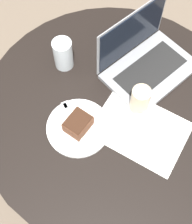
% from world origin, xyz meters
% --- Properties ---
extents(ground_plane, '(12.00, 12.00, 0.00)m').
position_xyz_m(ground_plane, '(0.00, 0.00, 0.00)').
color(ground_plane, '#6B5B4C').
extents(dining_table, '(1.01, 1.01, 0.76)m').
position_xyz_m(dining_table, '(0.00, 0.00, 0.58)').
color(dining_table, black).
rests_on(dining_table, ground_plane).
extents(paper_document, '(0.40, 0.37, 0.00)m').
position_xyz_m(paper_document, '(0.09, -0.10, 0.76)').
color(paper_document, white).
rests_on(paper_document, dining_table).
extents(plate, '(0.23, 0.23, 0.01)m').
position_xyz_m(plate, '(-0.13, -0.09, 0.76)').
color(plate, white).
rests_on(plate, dining_table).
extents(cake_slice, '(0.11, 0.12, 0.06)m').
position_xyz_m(cake_slice, '(-0.13, -0.09, 0.80)').
color(cake_slice, brown).
rests_on(cake_slice, plate).
extents(fork, '(0.09, 0.17, 0.00)m').
position_xyz_m(fork, '(-0.16, -0.05, 0.77)').
color(fork, silver).
rests_on(fork, plate).
extents(coffee_glass, '(0.07, 0.07, 0.11)m').
position_xyz_m(coffee_glass, '(0.09, -0.01, 0.81)').
color(coffee_glass, '#C6AD89').
rests_on(coffee_glass, dining_table).
extents(water_glass, '(0.08, 0.08, 0.13)m').
position_xyz_m(water_glass, '(-0.19, 0.20, 0.82)').
color(water_glass, silver).
rests_on(water_glass, dining_table).
extents(laptop, '(0.42, 0.41, 0.24)m').
position_xyz_m(laptop, '(0.13, 0.17, 0.80)').
color(laptop, gray).
rests_on(laptop, dining_table).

